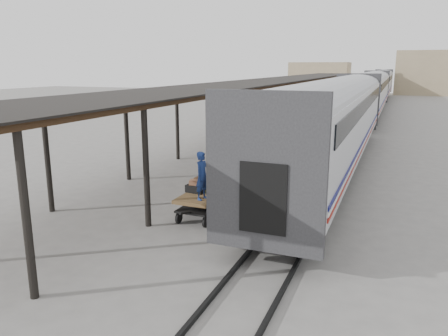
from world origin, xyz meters
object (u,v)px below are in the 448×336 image
object	(u,v)px
baggage_cart	(204,199)
luggage_tug	(277,134)
pedestrian	(227,136)
porter	(202,176)

from	to	relation	value
baggage_cart	luggage_tug	xyz separation A→B (m)	(-1.59, 15.89, -0.05)
luggage_tug	pedestrian	xyz separation A→B (m)	(-2.02, -4.46, 0.39)
baggage_cart	luggage_tug	distance (m)	15.97
luggage_tug	pedestrian	distance (m)	4.91
porter	baggage_cart	bearing A→B (deg)	32.94
porter	pedestrian	size ratio (longest dim) A/B	0.82
luggage_tug	porter	distance (m)	16.68
baggage_cart	luggage_tug	bearing A→B (deg)	96.55
baggage_cart	pedestrian	xyz separation A→B (m)	(-3.61, 11.43, 0.34)
porter	pedestrian	distance (m)	12.70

